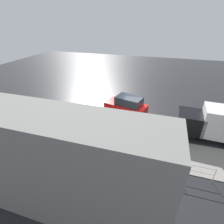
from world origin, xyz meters
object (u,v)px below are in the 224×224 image
at_px(delivery_truck, 217,123).
at_px(sign_post, 67,120).
at_px(pedestrian, 78,118).
at_px(moving_hatchback, 127,106).
at_px(fire_hydrant, 87,122).

relative_size(delivery_truck, sign_post, 2.28).
distance_m(delivery_truck, pedestrian, 11.20).
height_order(delivery_truck, sign_post, delivery_truck).
distance_m(delivery_truck, sign_post, 11.51).
xyz_separation_m(moving_hatchback, pedestrian, (3.70, 2.82, -0.34)).
relative_size(moving_hatchback, delivery_truck, 0.77).
height_order(moving_hatchback, pedestrian, moving_hatchback).
distance_m(moving_hatchback, fire_hydrant, 4.08).
bearing_deg(pedestrian, delivery_truck, -172.69).
bearing_deg(delivery_truck, fire_hydrant, 7.51).
xyz_separation_m(delivery_truck, fire_hydrant, (10.34, 1.36, -0.97)).
relative_size(moving_hatchback, fire_hydrant, 5.24).
bearing_deg(pedestrian, fire_hydrant, -175.51).
bearing_deg(fire_hydrant, delivery_truck, -172.49).
height_order(fire_hydrant, sign_post, sign_post).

